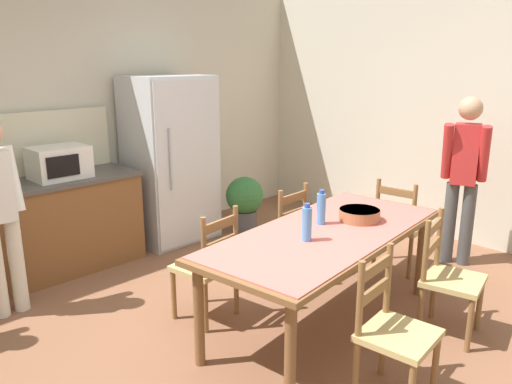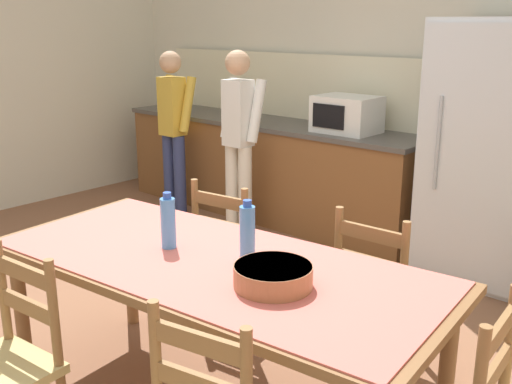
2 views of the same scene
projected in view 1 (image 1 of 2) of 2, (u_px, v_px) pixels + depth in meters
The scene contains 16 objects.
ground_plane at pixel (244, 345), 3.60m from camera, with size 8.32×8.32×0.00m, color brown.
wall_back at pixel (62, 115), 5.04m from camera, with size 6.52×0.12×2.90m, color beige.
wall_right at pixel (459, 110), 5.45m from camera, with size 0.12×5.20×2.90m, color beige.
refrigerator at pixel (171, 160), 5.52m from camera, with size 0.87×0.73×1.83m.
microwave at pixel (59, 162), 4.65m from camera, with size 0.50×0.39×0.30m.
dining_table at pixel (326, 240), 3.70m from camera, with size 2.22×1.15×0.77m.
bottle_near_centre at pixel (307, 224), 3.45m from camera, with size 0.07×0.07×0.27m.
bottle_off_centre at pixel (321, 208), 3.80m from camera, with size 0.07×0.07×0.27m.
serving_bowl at pixel (359, 214), 3.90m from camera, with size 0.32×0.32×0.09m.
chair_side_near_right at pixel (448, 278), 3.66m from camera, with size 0.49×0.48×0.91m.
chair_side_far_left at pixel (208, 266), 3.87m from camera, with size 0.47×0.45×0.91m.
chair_head_end at pixel (399, 226), 4.79m from camera, with size 0.44×0.46×0.91m.
chair_side_far_right at pixel (281, 233), 4.59m from camera, with size 0.44×0.42×0.91m.
chair_side_near_left at pixel (393, 331), 2.94m from camera, with size 0.46×0.44×0.91m.
person_by_table at pixel (464, 173), 4.81m from camera, with size 0.36×0.47×1.66m.
potted_plant at pixel (245, 200), 5.86m from camera, with size 0.44×0.44×0.67m.
Camera 1 is at (-2.19, -2.32, 2.00)m, focal length 35.00 mm.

